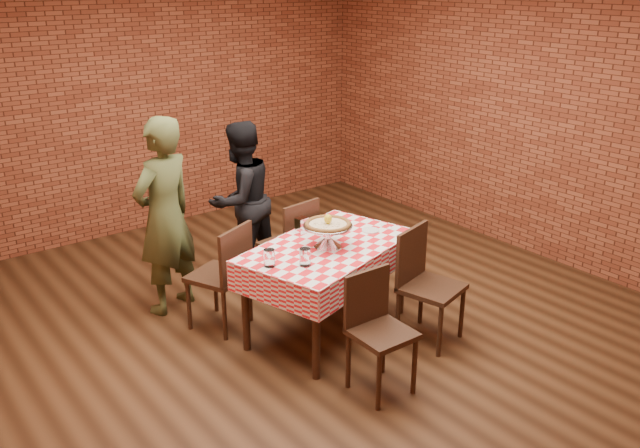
{
  "coord_description": "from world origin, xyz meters",
  "views": [
    {
      "loc": [
        -2.94,
        -3.91,
        2.77
      ],
      "look_at": [
        0.03,
        -0.05,
        0.91
      ],
      "focal_mm": 37.47,
      "sensor_mm": 36.0,
      "label": 1
    }
  ],
  "objects_px": {
    "water_glass_right": "(269,258)",
    "diner_olive": "(165,216)",
    "pizza": "(328,225)",
    "table": "(328,289)",
    "chair_near_left": "(382,336)",
    "chair_far_right": "(288,245)",
    "pizza_stand": "(328,236)",
    "diner_black": "(241,200)",
    "chair_near_right": "(432,288)",
    "condiment_caddy": "(302,225)",
    "water_glass_left": "(305,257)",
    "chair_far_left": "(218,276)"
  },
  "relations": [
    {
      "from": "pizza_stand",
      "to": "chair_near_right",
      "type": "relative_size",
      "value": 0.43
    },
    {
      "from": "pizza_stand",
      "to": "chair_far_left",
      "type": "bearing_deg",
      "value": 135.03
    },
    {
      "from": "chair_far_right",
      "to": "pizza_stand",
      "type": "bearing_deg",
      "value": 69.57
    },
    {
      "from": "condiment_caddy",
      "to": "chair_near_right",
      "type": "xyz_separation_m",
      "value": [
        0.57,
        -0.94,
        -0.37
      ]
    },
    {
      "from": "condiment_caddy",
      "to": "chair_far_left",
      "type": "height_order",
      "value": "chair_far_left"
    },
    {
      "from": "table",
      "to": "pizza",
      "type": "relative_size",
      "value": 3.87
    },
    {
      "from": "chair_near_left",
      "to": "diner_olive",
      "type": "xyz_separation_m",
      "value": [
        -0.61,
        2.03,
        0.42
      ]
    },
    {
      "from": "pizza_stand",
      "to": "condiment_caddy",
      "type": "xyz_separation_m",
      "value": [
        0.01,
        0.35,
        -0.02
      ]
    },
    {
      "from": "water_glass_left",
      "to": "chair_near_right",
      "type": "relative_size",
      "value": 0.14
    },
    {
      "from": "table",
      "to": "diner_olive",
      "type": "relative_size",
      "value": 0.82
    },
    {
      "from": "table",
      "to": "water_glass_left",
      "type": "xyz_separation_m",
      "value": [
        -0.37,
        -0.2,
        0.45
      ]
    },
    {
      "from": "chair_far_left",
      "to": "chair_near_right",
      "type": "bearing_deg",
      "value": 110.91
    },
    {
      "from": "diner_olive",
      "to": "chair_near_left",
      "type": "bearing_deg",
      "value": 87.14
    },
    {
      "from": "table",
      "to": "diner_olive",
      "type": "xyz_separation_m",
      "value": [
        -0.83,
        1.15,
        0.47
      ]
    },
    {
      "from": "table",
      "to": "diner_black",
      "type": "xyz_separation_m",
      "value": [
        0.06,
        1.39,
        0.37
      ]
    },
    {
      "from": "condiment_caddy",
      "to": "chair_near_left",
      "type": "xyz_separation_m",
      "value": [
        -0.21,
        -1.21,
        -0.39
      ]
    },
    {
      "from": "chair_far_left",
      "to": "diner_black",
      "type": "bearing_deg",
      "value": -155.75
    },
    {
      "from": "diner_olive",
      "to": "water_glass_right",
      "type": "bearing_deg",
      "value": 81.97
    },
    {
      "from": "water_glass_right",
      "to": "diner_olive",
      "type": "height_order",
      "value": "diner_olive"
    },
    {
      "from": "chair_near_left",
      "to": "chair_near_right",
      "type": "distance_m",
      "value": 0.83
    },
    {
      "from": "pizza",
      "to": "diner_olive",
      "type": "distance_m",
      "value": 1.43
    },
    {
      "from": "table",
      "to": "water_glass_left",
      "type": "relative_size",
      "value": 10.63
    },
    {
      "from": "chair_far_right",
      "to": "water_glass_left",
      "type": "bearing_deg",
      "value": 54.18
    },
    {
      "from": "water_glass_left",
      "to": "diner_black",
      "type": "xyz_separation_m",
      "value": [
        0.43,
        1.6,
        -0.08
      ]
    },
    {
      "from": "diner_olive",
      "to": "condiment_caddy",
      "type": "bearing_deg",
      "value": 115.6
    },
    {
      "from": "chair_far_right",
      "to": "pizza",
      "type": "bearing_deg",
      "value": 69.57
    },
    {
      "from": "pizza_stand",
      "to": "condiment_caddy",
      "type": "bearing_deg",
      "value": 89.11
    },
    {
      "from": "pizza_stand",
      "to": "diner_black",
      "type": "bearing_deg",
      "value": 87.09
    },
    {
      "from": "chair_far_left",
      "to": "table",
      "type": "bearing_deg",
      "value": 112.96
    },
    {
      "from": "condiment_caddy",
      "to": "chair_near_right",
      "type": "bearing_deg",
      "value": -65.86
    },
    {
      "from": "chair_far_right",
      "to": "diner_black",
      "type": "distance_m",
      "value": 0.67
    },
    {
      "from": "chair_near_right",
      "to": "water_glass_right",
      "type": "bearing_deg",
      "value": 139.51
    },
    {
      "from": "pizza",
      "to": "chair_near_right",
      "type": "xyz_separation_m",
      "value": [
        0.57,
        -0.59,
        -0.48
      ]
    },
    {
      "from": "pizza",
      "to": "chair_near_left",
      "type": "xyz_separation_m",
      "value": [
        -0.21,
        -0.86,
        -0.51
      ]
    },
    {
      "from": "chair_near_left",
      "to": "chair_far_left",
      "type": "bearing_deg",
      "value": 107.27
    },
    {
      "from": "water_glass_right",
      "to": "chair_near_right",
      "type": "xyz_separation_m",
      "value": [
        1.14,
        -0.55,
        -0.37
      ]
    },
    {
      "from": "pizza_stand",
      "to": "diner_olive",
      "type": "height_order",
      "value": "diner_olive"
    },
    {
      "from": "chair_near_left",
      "to": "chair_far_right",
      "type": "xyz_separation_m",
      "value": [
        0.4,
        1.69,
        0.01
      ]
    },
    {
      "from": "pizza_stand",
      "to": "diner_black",
      "type": "height_order",
      "value": "diner_black"
    },
    {
      "from": "water_glass_left",
      "to": "chair_near_right",
      "type": "height_order",
      "value": "chair_near_right"
    },
    {
      "from": "water_glass_right",
      "to": "diner_olive",
      "type": "distance_m",
      "value": 1.23
    },
    {
      "from": "pizza_stand",
      "to": "chair_near_right",
      "type": "distance_m",
      "value": 0.91
    },
    {
      "from": "water_glass_right",
      "to": "condiment_caddy",
      "type": "relative_size",
      "value": 1.0
    },
    {
      "from": "diner_black",
      "to": "diner_olive",
      "type": "bearing_deg",
      "value": 2.78
    },
    {
      "from": "water_glass_right",
      "to": "pizza_stand",
      "type": "bearing_deg",
      "value": 3.94
    },
    {
      "from": "chair_near_right",
      "to": "diner_black",
      "type": "height_order",
      "value": "diner_black"
    },
    {
      "from": "water_glass_right",
      "to": "chair_far_left",
      "type": "xyz_separation_m",
      "value": [
        -0.06,
        0.67,
        -0.37
      ]
    },
    {
      "from": "pizza_stand",
      "to": "diner_black",
      "type": "xyz_separation_m",
      "value": [
        0.07,
        1.42,
        -0.1
      ]
    },
    {
      "from": "pizza_stand",
      "to": "diner_black",
      "type": "distance_m",
      "value": 1.42
    },
    {
      "from": "pizza",
      "to": "diner_olive",
      "type": "bearing_deg",
      "value": 124.89
    }
  ]
}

